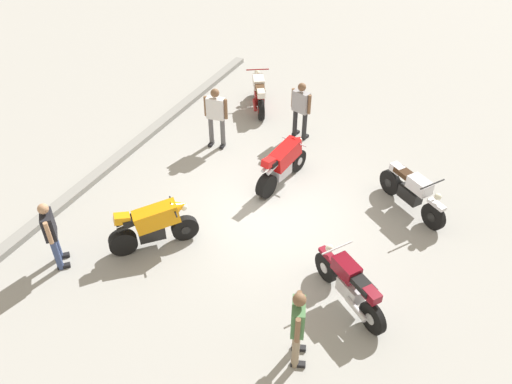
% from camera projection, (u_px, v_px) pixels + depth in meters
% --- Properties ---
extents(ground_plane, '(40.00, 40.00, 0.00)m').
position_uv_depth(ground_plane, '(273.00, 211.00, 12.31)').
color(ground_plane, '#9E9E99').
extents(curb_edge, '(14.00, 0.30, 0.15)m').
position_uv_depth(curb_edge, '(117.00, 159.00, 13.88)').
color(curb_edge, gray).
rests_on(curb_edge, ground).
extents(motorcycle_orange_sportbike, '(1.54, 1.49, 1.14)m').
position_uv_depth(motorcycle_orange_sportbike, '(153.00, 225.00, 11.05)').
color(motorcycle_orange_sportbike, black).
rests_on(motorcycle_orange_sportbike, ground).
extents(motorcycle_red_sportbike, '(1.95, 0.73, 1.14)m').
position_uv_depth(motorcycle_red_sportbike, '(283.00, 163.00, 12.83)').
color(motorcycle_red_sportbike, black).
rests_on(motorcycle_red_sportbike, ground).
extents(motorcycle_maroon_cruiser, '(1.27, 1.80, 1.09)m').
position_uv_depth(motorcycle_maroon_cruiser, '(350.00, 285.00, 9.84)').
color(motorcycle_maroon_cruiser, black).
rests_on(motorcycle_maroon_cruiser, ground).
extents(motorcycle_silver_cruiser, '(1.26, 1.80, 1.09)m').
position_uv_depth(motorcycle_silver_cruiser, '(412.00, 192.00, 12.06)').
color(motorcycle_silver_cruiser, black).
rests_on(motorcycle_silver_cruiser, ground).
extents(motorcycle_cream_vintage, '(1.74, 1.17, 1.07)m').
position_uv_depth(motorcycle_cream_vintage, '(259.00, 94.00, 15.88)').
color(motorcycle_cream_vintage, black).
rests_on(motorcycle_cream_vintage, ground).
extents(person_in_gray_shirt, '(0.41, 0.65, 1.69)m').
position_uv_depth(person_in_gray_shirt, '(301.00, 107.00, 14.25)').
color(person_in_gray_shirt, '#262628').
rests_on(person_in_gray_shirt, ground).
extents(person_in_black_shirt, '(0.54, 0.54, 1.61)m').
position_uv_depth(person_in_black_shirt, '(51.00, 231.00, 10.43)').
color(person_in_black_shirt, '#384772').
rests_on(person_in_black_shirt, ground).
extents(person_in_green_shirt, '(0.64, 0.44, 1.67)m').
position_uv_depth(person_in_green_shirt, '(298.00, 323.00, 8.61)').
color(person_in_green_shirt, gray).
rests_on(person_in_green_shirt, ground).
extents(person_in_white_shirt, '(0.38, 0.67, 1.73)m').
position_uv_depth(person_in_white_shirt, '(216.00, 114.00, 13.92)').
color(person_in_white_shirt, '#59595B').
rests_on(person_in_white_shirt, ground).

